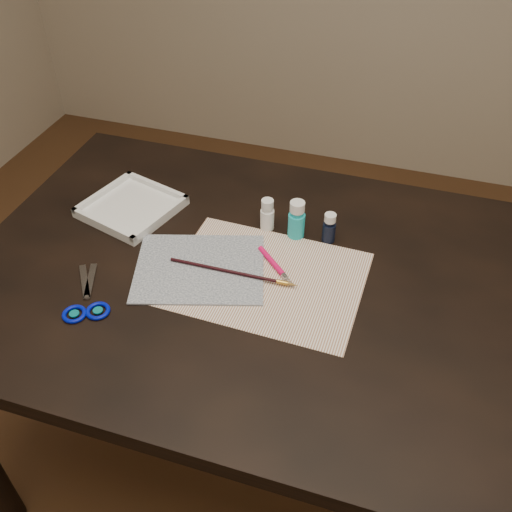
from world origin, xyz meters
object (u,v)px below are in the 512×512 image
(paint_bottle_cyan, at_px, (297,219))
(palette_tray, at_px, (131,206))
(scissors, at_px, (83,292))
(paper, at_px, (266,278))
(paint_bottle_white, at_px, (267,214))
(canvas, at_px, (200,268))
(paint_bottle_navy, at_px, (329,228))

(paint_bottle_cyan, xyz_separation_m, palette_tray, (-0.42, -0.03, -0.04))
(paint_bottle_cyan, distance_m, scissors, 0.50)
(paper, height_order, paint_bottle_white, paint_bottle_white)
(canvas, relative_size, palette_tray, 1.38)
(canvas, bearing_deg, palette_tray, 147.94)
(paint_bottle_navy, bearing_deg, paint_bottle_white, 179.26)
(canvas, xyz_separation_m, paint_bottle_white, (0.10, 0.19, 0.04))
(paint_bottle_cyan, height_order, palette_tray, paint_bottle_cyan)
(paint_bottle_cyan, height_order, paint_bottle_navy, paint_bottle_cyan)
(paint_bottle_cyan, bearing_deg, canvas, -134.06)
(paint_bottle_white, relative_size, scissors, 0.42)
(paint_bottle_navy, bearing_deg, palette_tray, -176.19)
(canvas, distance_m, paint_bottle_navy, 0.31)
(paper, distance_m, scissors, 0.39)
(paint_bottle_cyan, distance_m, palette_tray, 0.42)
(paint_bottle_white, height_order, paint_bottle_cyan, paint_bottle_cyan)
(paper, xyz_separation_m, paint_bottle_white, (-0.05, 0.17, 0.04))
(scissors, xyz_separation_m, palette_tray, (-0.04, 0.30, 0.01))
(paint_bottle_navy, height_order, scissors, paint_bottle_navy)
(scissors, bearing_deg, paper, -100.92)
(scissors, distance_m, palette_tray, 0.30)
(paint_bottle_cyan, bearing_deg, paper, -98.23)
(paper, bearing_deg, palette_tray, 160.78)
(canvas, distance_m, paint_bottle_white, 0.22)
(paper, height_order, paint_bottle_navy, paint_bottle_navy)
(palette_tray, bearing_deg, paint_bottle_white, 5.80)
(paint_bottle_white, bearing_deg, paint_bottle_cyan, -6.35)
(palette_tray, bearing_deg, paint_bottle_cyan, 3.66)
(canvas, distance_m, scissors, 0.25)
(palette_tray, bearing_deg, paint_bottle_navy, 3.81)
(paper, height_order, palette_tray, palette_tray)
(paint_bottle_white, bearing_deg, scissors, -132.48)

